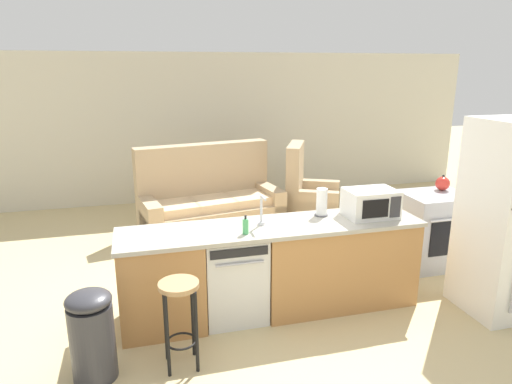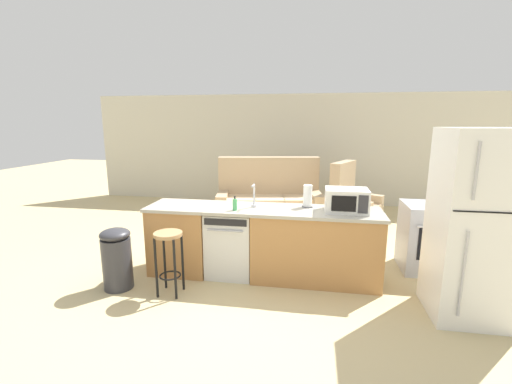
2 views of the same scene
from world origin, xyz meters
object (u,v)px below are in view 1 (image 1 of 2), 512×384
(paper_towel_roll, at_px, (322,202))
(armchair, at_px, (307,197))
(refrigerator, at_px, (509,219))
(stove_range, at_px, (433,229))
(microwave, at_px, (371,203))
(kettle, at_px, (443,183))
(couch, at_px, (209,205))
(dishwasher, at_px, (233,276))
(trash_bin, at_px, (92,334))
(soap_bottle, at_px, (246,226))
(bar_stool, at_px, (180,306))

(paper_towel_roll, distance_m, armchair, 2.67)
(refrigerator, bearing_deg, stove_range, 89.99)
(microwave, relative_size, kettle, 2.44)
(stove_range, xyz_separation_m, refrigerator, (-0.00, -1.10, 0.50))
(couch, distance_m, armchair, 1.61)
(dishwasher, xyz_separation_m, microwave, (1.42, -0.00, 0.62))
(trash_bin, bearing_deg, stove_range, 17.02)
(armchair, bearing_deg, stove_range, -67.98)
(dishwasher, bearing_deg, couch, 86.12)
(stove_range, xyz_separation_m, couch, (-2.43, 1.89, -0.06))
(kettle, bearing_deg, paper_towel_roll, -163.85)
(kettle, bearing_deg, trash_bin, -161.95)
(dishwasher, height_order, paper_towel_roll, paper_towel_roll)
(kettle, bearing_deg, soap_bottle, -162.62)
(soap_bottle, xyz_separation_m, bar_stool, (-0.66, -0.49, -0.44))
(paper_towel_roll, relative_size, bar_stool, 0.38)
(paper_towel_roll, distance_m, soap_bottle, 0.93)
(stove_range, distance_m, armchair, 2.22)
(bar_stool, height_order, couch, couch)
(soap_bottle, xyz_separation_m, kettle, (2.68, 0.84, 0.01))
(stove_range, xyz_separation_m, trash_bin, (-3.84, -1.18, -0.07))
(kettle, distance_m, trash_bin, 4.26)
(microwave, distance_m, couch, 2.82)
(dishwasher, height_order, kettle, kettle)
(refrigerator, xyz_separation_m, microwave, (-1.18, 0.55, 0.09))
(paper_towel_roll, height_order, trash_bin, paper_towel_roll)
(dishwasher, distance_m, paper_towel_roll, 1.15)
(refrigerator, relative_size, paper_towel_roll, 6.76)
(kettle, bearing_deg, dishwasher, -166.22)
(soap_bottle, bearing_deg, couch, 88.34)
(trash_bin, relative_size, couch, 0.35)
(dishwasher, height_order, armchair, armchair)
(bar_stool, bearing_deg, stove_range, 20.76)
(microwave, bearing_deg, soap_bottle, -173.22)
(couch, bearing_deg, dishwasher, -93.88)
(refrigerator, distance_m, kettle, 1.24)
(microwave, height_order, armchair, armchair)
(microwave, xyz_separation_m, bar_stool, (-1.99, -0.65, -0.50))
(microwave, xyz_separation_m, armchair, (0.35, 2.60, -0.69))
(dishwasher, distance_m, trash_bin, 1.39)
(trash_bin, distance_m, couch, 3.37)
(stove_range, bearing_deg, dishwasher, -168.09)
(dishwasher, distance_m, armchair, 3.15)
(couch, bearing_deg, refrigerator, -50.82)
(bar_stool, bearing_deg, trash_bin, 177.86)
(refrigerator, distance_m, trash_bin, 3.89)
(soap_bottle, distance_m, couch, 2.66)
(stove_range, distance_m, bar_stool, 3.39)
(kettle, xyz_separation_m, bar_stool, (-3.34, -1.33, -0.45))
(microwave, bearing_deg, dishwasher, 179.95)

